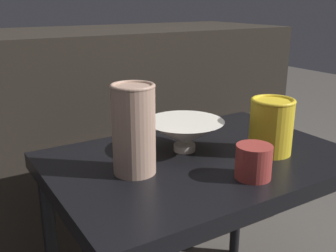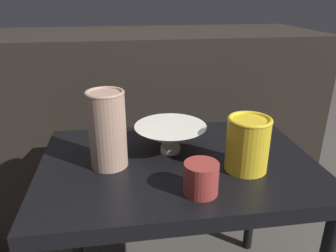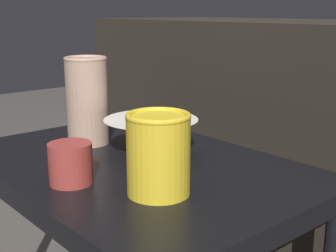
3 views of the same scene
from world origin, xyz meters
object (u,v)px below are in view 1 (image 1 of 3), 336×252
at_px(vase_textured_left, 134,128).
at_px(vase_colorful_right, 271,125).
at_px(cup, 254,162).
at_px(bowl, 185,133).

distance_m(vase_textured_left, vase_colorful_right, 0.36).
bearing_deg(cup, vase_textured_left, 141.90).
distance_m(bowl, vase_textured_left, 0.19).
bearing_deg(vase_textured_left, bowl, 17.11).
relative_size(vase_textured_left, vase_colorful_right, 1.44).
bearing_deg(cup, bowl, 99.45).
bearing_deg(bowl, vase_colorful_right, -35.38).
relative_size(vase_textured_left, cup, 2.56).
height_order(bowl, cup, bowl).
height_order(bowl, vase_colorful_right, vase_colorful_right).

